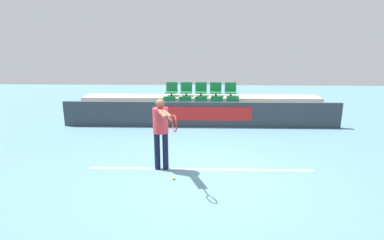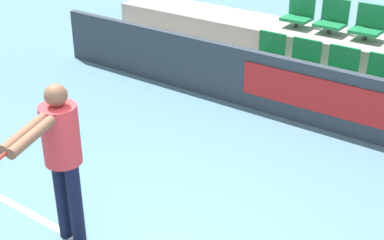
{
  "view_description": "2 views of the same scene",
  "coord_description": "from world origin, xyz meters",
  "px_view_note": "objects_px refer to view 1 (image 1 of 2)",
  "views": [
    {
      "loc": [
        0.01,
        -6.07,
        2.77
      ],
      "look_at": [
        -0.24,
        1.86,
        0.77
      ],
      "focal_mm": 28.0,
      "sensor_mm": 36.0,
      "label": 1
    },
    {
      "loc": [
        2.5,
        -2.38,
        3.37
      ],
      "look_at": [
        -0.54,
        1.8,
        0.79
      ],
      "focal_mm": 50.0,
      "sensor_mm": 36.0,
      "label": 2
    }
  ],
  "objects_px": {
    "stadium_chair_6": "(186,90)",
    "stadium_chair_9": "(231,90)",
    "stadium_chair_3": "(217,105)",
    "tennis_player": "(161,127)",
    "stadium_chair_2": "(201,105)",
    "stadium_chair_0": "(169,105)",
    "stadium_chair_5": "(172,90)",
    "tennis_ball": "(173,178)",
    "stadium_chair_8": "(216,90)",
    "stadium_chair_7": "(201,90)",
    "stadium_chair_1": "(185,105)",
    "stadium_chair_4": "(233,105)"
  },
  "relations": [
    {
      "from": "stadium_chair_2",
      "to": "stadium_chair_7",
      "type": "bearing_deg",
      "value": 90.0
    },
    {
      "from": "tennis_player",
      "to": "stadium_chair_2",
      "type": "bearing_deg",
      "value": 59.17
    },
    {
      "from": "stadium_chair_6",
      "to": "stadium_chair_9",
      "type": "relative_size",
      "value": 1.0
    },
    {
      "from": "stadium_chair_4",
      "to": "stadium_chair_3",
      "type": "bearing_deg",
      "value": 180.0
    },
    {
      "from": "stadium_chair_7",
      "to": "stadium_chair_0",
      "type": "bearing_deg",
      "value": -139.99
    },
    {
      "from": "stadium_chair_1",
      "to": "stadium_chair_7",
      "type": "xyz_separation_m",
      "value": [
        0.58,
        0.97,
        0.41
      ]
    },
    {
      "from": "stadium_chair_9",
      "to": "tennis_player",
      "type": "xyz_separation_m",
      "value": [
        -2.02,
        -5.39,
        -0.02
      ]
    },
    {
      "from": "stadium_chair_1",
      "to": "stadium_chair_3",
      "type": "distance_m",
      "value": 1.16
    },
    {
      "from": "stadium_chair_5",
      "to": "stadium_chair_7",
      "type": "height_order",
      "value": "same"
    },
    {
      "from": "tennis_ball",
      "to": "stadium_chair_2",
      "type": "bearing_deg",
      "value": 83.38
    },
    {
      "from": "stadium_chair_2",
      "to": "tennis_ball",
      "type": "bearing_deg",
      "value": -96.62
    },
    {
      "from": "stadium_chair_3",
      "to": "stadium_chair_6",
      "type": "xyz_separation_m",
      "value": [
        -1.16,
        0.97,
        0.41
      ]
    },
    {
      "from": "stadium_chair_0",
      "to": "tennis_ball",
      "type": "height_order",
      "value": "stadium_chair_0"
    },
    {
      "from": "stadium_chair_4",
      "to": "tennis_ball",
      "type": "xyz_separation_m",
      "value": [
        -1.73,
        -4.91,
        -0.59
      ]
    },
    {
      "from": "stadium_chair_3",
      "to": "stadium_chair_5",
      "type": "relative_size",
      "value": 1.0
    },
    {
      "from": "stadium_chair_6",
      "to": "stadium_chair_2",
      "type": "bearing_deg",
      "value": -59.22
    },
    {
      "from": "stadium_chair_1",
      "to": "stadium_chair_5",
      "type": "xyz_separation_m",
      "value": [
        -0.58,
        0.97,
        0.41
      ]
    },
    {
      "from": "stadium_chair_2",
      "to": "stadium_chair_5",
      "type": "xyz_separation_m",
      "value": [
        -1.16,
        0.97,
        0.41
      ]
    },
    {
      "from": "tennis_player",
      "to": "tennis_ball",
      "type": "relative_size",
      "value": 24.71
    },
    {
      "from": "stadium_chair_0",
      "to": "stadium_chair_8",
      "type": "relative_size",
      "value": 1.0
    },
    {
      "from": "stadium_chair_2",
      "to": "stadium_chair_7",
      "type": "distance_m",
      "value": 1.05
    },
    {
      "from": "stadium_chair_7",
      "to": "stadium_chair_5",
      "type": "bearing_deg",
      "value": 180.0
    },
    {
      "from": "stadium_chair_5",
      "to": "stadium_chair_7",
      "type": "relative_size",
      "value": 1.0
    },
    {
      "from": "stadium_chair_3",
      "to": "stadium_chair_4",
      "type": "relative_size",
      "value": 1.0
    },
    {
      "from": "stadium_chair_3",
      "to": "stadium_chair_5",
      "type": "distance_m",
      "value": 2.03
    },
    {
      "from": "stadium_chair_3",
      "to": "stadium_chair_6",
      "type": "bearing_deg",
      "value": 139.99
    },
    {
      "from": "tennis_ball",
      "to": "tennis_player",
      "type": "bearing_deg",
      "value": 120.91
    },
    {
      "from": "stadium_chair_8",
      "to": "tennis_ball",
      "type": "height_order",
      "value": "stadium_chair_8"
    },
    {
      "from": "stadium_chair_6",
      "to": "stadium_chair_8",
      "type": "xyz_separation_m",
      "value": [
        1.16,
        0.0,
        0.0
      ]
    },
    {
      "from": "stadium_chair_2",
      "to": "stadium_chair_5",
      "type": "height_order",
      "value": "stadium_chair_5"
    },
    {
      "from": "tennis_player",
      "to": "stadium_chair_7",
      "type": "bearing_deg",
      "value": 61.13
    },
    {
      "from": "stadium_chair_3",
      "to": "stadium_chair_9",
      "type": "height_order",
      "value": "stadium_chair_9"
    },
    {
      "from": "stadium_chair_4",
      "to": "tennis_ball",
      "type": "distance_m",
      "value": 5.24
    },
    {
      "from": "stadium_chair_0",
      "to": "stadium_chair_6",
      "type": "distance_m",
      "value": 1.2
    },
    {
      "from": "stadium_chair_3",
      "to": "tennis_player",
      "type": "xyz_separation_m",
      "value": [
        -1.44,
        -4.41,
        0.39
      ]
    },
    {
      "from": "stadium_chair_3",
      "to": "tennis_player",
      "type": "distance_m",
      "value": 4.66
    },
    {
      "from": "stadium_chair_1",
      "to": "stadium_chair_3",
      "type": "xyz_separation_m",
      "value": [
        1.16,
        0.0,
        0.0
      ]
    },
    {
      "from": "tennis_player",
      "to": "tennis_ball",
      "type": "distance_m",
      "value": 1.14
    },
    {
      "from": "stadium_chair_6",
      "to": "tennis_ball",
      "type": "height_order",
      "value": "stadium_chair_6"
    },
    {
      "from": "stadium_chair_1",
      "to": "stadium_chair_4",
      "type": "height_order",
      "value": "same"
    },
    {
      "from": "stadium_chair_0",
      "to": "stadium_chair_1",
      "type": "distance_m",
      "value": 0.58
    },
    {
      "from": "stadium_chair_4",
      "to": "stadium_chair_9",
      "type": "distance_m",
      "value": 1.05
    },
    {
      "from": "stadium_chair_8",
      "to": "stadium_chair_9",
      "type": "distance_m",
      "value": 0.58
    },
    {
      "from": "stadium_chair_0",
      "to": "stadium_chair_8",
      "type": "height_order",
      "value": "stadium_chair_8"
    },
    {
      "from": "stadium_chair_1",
      "to": "stadium_chair_5",
      "type": "bearing_deg",
      "value": 120.78
    },
    {
      "from": "stadium_chair_0",
      "to": "stadium_chair_2",
      "type": "distance_m",
      "value": 1.16
    },
    {
      "from": "stadium_chair_1",
      "to": "stadium_chair_7",
      "type": "height_order",
      "value": "stadium_chair_7"
    },
    {
      "from": "tennis_player",
      "to": "tennis_ball",
      "type": "bearing_deg",
      "value": -78.84
    },
    {
      "from": "stadium_chair_8",
      "to": "stadium_chair_3",
      "type": "bearing_deg",
      "value": -90.0
    },
    {
      "from": "stadium_chair_9",
      "to": "stadium_chair_2",
      "type": "bearing_deg",
      "value": -139.99
    }
  ]
}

